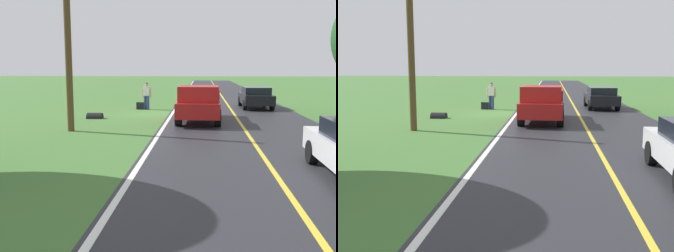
% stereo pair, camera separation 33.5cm
% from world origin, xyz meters
% --- Properties ---
extents(ground_plane, '(200.00, 200.00, 0.00)m').
position_xyz_m(ground_plane, '(0.00, 0.00, 0.00)').
color(ground_plane, '#427033').
extents(road_surface, '(7.54, 120.00, 0.00)m').
position_xyz_m(road_surface, '(-4.40, 0.00, 0.00)').
color(road_surface, '#28282D').
rests_on(road_surface, ground).
extents(lane_edge_line, '(0.16, 117.60, 0.00)m').
position_xyz_m(lane_edge_line, '(-0.81, 0.00, 0.01)').
color(lane_edge_line, silver).
rests_on(lane_edge_line, ground).
extents(lane_centre_line, '(0.14, 117.60, 0.00)m').
position_xyz_m(lane_centre_line, '(-4.40, 0.00, 0.01)').
color(lane_centre_line, gold).
rests_on(lane_centre_line, ground).
extents(hitchhiker_walking, '(0.62, 0.53, 1.75)m').
position_xyz_m(hitchhiker_walking, '(1.01, -2.34, 0.98)').
color(hitchhiker_walking, navy).
rests_on(hitchhiker_walking, ground).
extents(suitcase_carried, '(0.47, 0.23, 0.46)m').
position_xyz_m(suitcase_carried, '(1.44, -2.28, 0.23)').
color(suitcase_carried, black).
rests_on(suitcase_carried, ground).
extents(pickup_truck_passing, '(2.20, 5.45, 1.82)m').
position_xyz_m(pickup_truck_passing, '(-2.39, 3.35, 0.97)').
color(pickup_truck_passing, '#B21919').
rests_on(pickup_truck_passing, ground).
extents(sedan_near_oncoming, '(1.98, 4.43, 1.41)m').
position_xyz_m(sedan_near_oncoming, '(-6.07, -3.76, 0.75)').
color(sedan_near_oncoming, black).
rests_on(sedan_near_oncoming, ground).
extents(utility_pole_roadside, '(0.28, 0.28, 7.48)m').
position_xyz_m(utility_pole_roadside, '(3.01, 6.60, 3.74)').
color(utility_pole_roadside, brown).
rests_on(utility_pole_roadside, ground).
extents(drainage_culvert, '(0.80, 0.60, 0.60)m').
position_xyz_m(drainage_culvert, '(3.13, 2.42, 0.00)').
color(drainage_culvert, black).
rests_on(drainage_culvert, ground).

